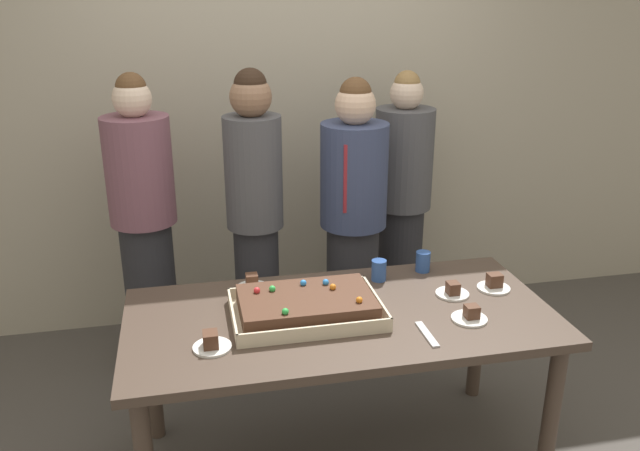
# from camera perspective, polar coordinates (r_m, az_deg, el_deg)

# --- Properties ---
(interior_back_panel) EXTENTS (8.00, 0.12, 3.00)m
(interior_back_panel) POSITION_cam_1_polar(r_m,az_deg,el_deg) (4.07, -3.57, 12.29)
(interior_back_panel) COLOR #B2A893
(interior_back_panel) RESTS_ON ground_plane
(party_table) EXTENTS (1.81, 0.87, 0.76)m
(party_table) POSITION_cam_1_polar(r_m,az_deg,el_deg) (2.82, 1.84, -9.33)
(party_table) COLOR #47382D
(party_table) RESTS_ON ground_plane
(sheet_cake) EXTENTS (0.62, 0.42, 0.12)m
(sheet_cake) POSITION_cam_1_polar(r_m,az_deg,el_deg) (2.74, -1.22, -7.10)
(sheet_cake) COLOR beige
(sheet_cake) RESTS_ON party_table
(plated_slice_near_left) EXTENTS (0.15, 0.15, 0.07)m
(plated_slice_near_left) POSITION_cam_1_polar(r_m,az_deg,el_deg) (3.00, -5.97, -5.17)
(plated_slice_near_left) COLOR white
(plated_slice_near_left) RESTS_ON party_table
(plated_slice_near_right) EXTENTS (0.15, 0.15, 0.06)m
(plated_slice_near_right) POSITION_cam_1_polar(r_m,az_deg,el_deg) (2.80, 13.04, -7.72)
(plated_slice_near_right) COLOR white
(plated_slice_near_right) RESTS_ON party_table
(plated_slice_far_left) EXTENTS (0.15, 0.15, 0.07)m
(plated_slice_far_left) POSITION_cam_1_polar(r_m,az_deg,el_deg) (3.09, 15.02, -5.00)
(plated_slice_far_left) COLOR white
(plated_slice_far_left) RESTS_ON party_table
(plated_slice_far_right) EXTENTS (0.15, 0.15, 0.06)m
(plated_slice_far_right) POSITION_cam_1_polar(r_m,az_deg,el_deg) (2.99, 11.55, -5.69)
(plated_slice_far_right) COLOR white
(plated_slice_far_right) RESTS_ON party_table
(plated_slice_center_front) EXTENTS (0.15, 0.15, 0.07)m
(plated_slice_center_front) POSITION_cam_1_polar(r_m,az_deg,el_deg) (2.56, -9.51, -10.15)
(plated_slice_center_front) COLOR white
(plated_slice_center_front) RESTS_ON party_table
(drink_cup_nearest) EXTENTS (0.07, 0.07, 0.10)m
(drink_cup_nearest) POSITION_cam_1_polar(r_m,az_deg,el_deg) (3.07, 5.19, -3.93)
(drink_cup_nearest) COLOR #2D5199
(drink_cup_nearest) RESTS_ON party_table
(drink_cup_middle) EXTENTS (0.07, 0.07, 0.10)m
(drink_cup_middle) POSITION_cam_1_polar(r_m,az_deg,el_deg) (3.20, 9.02, -3.14)
(drink_cup_middle) COLOR #2D5199
(drink_cup_middle) RESTS_ON party_table
(cake_server_utensil) EXTENTS (0.03, 0.20, 0.01)m
(cake_server_utensil) POSITION_cam_1_polar(r_m,az_deg,el_deg) (2.66, 9.36, -9.39)
(cake_server_utensil) COLOR silver
(cake_server_utensil) RESTS_ON party_table
(person_serving_front) EXTENTS (0.36, 0.36, 1.63)m
(person_serving_front) POSITION_cam_1_polar(r_m,az_deg,el_deg) (3.58, 2.92, 0.26)
(person_serving_front) COLOR #28282D
(person_serving_front) RESTS_ON ground_plane
(person_green_shirt_behind) EXTENTS (0.30, 0.30, 1.69)m
(person_green_shirt_behind) POSITION_cam_1_polar(r_m,az_deg,el_deg) (3.47, -5.71, 0.56)
(person_green_shirt_behind) COLOR #28282D
(person_green_shirt_behind) RESTS_ON ground_plane
(person_striped_tie_right) EXTENTS (0.35, 0.35, 1.67)m
(person_striped_tie_right) POSITION_cam_1_polar(r_m,az_deg,el_deg) (3.58, -15.12, -0.06)
(person_striped_tie_right) COLOR #28282D
(person_striped_tie_right) RESTS_ON ground_plane
(person_far_right_suit) EXTENTS (0.35, 0.35, 1.62)m
(person_far_right_suit) POSITION_cam_1_polar(r_m,az_deg,el_deg) (3.95, 7.18, 1.99)
(person_far_right_suit) COLOR #28282D
(person_far_right_suit) RESTS_ON ground_plane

